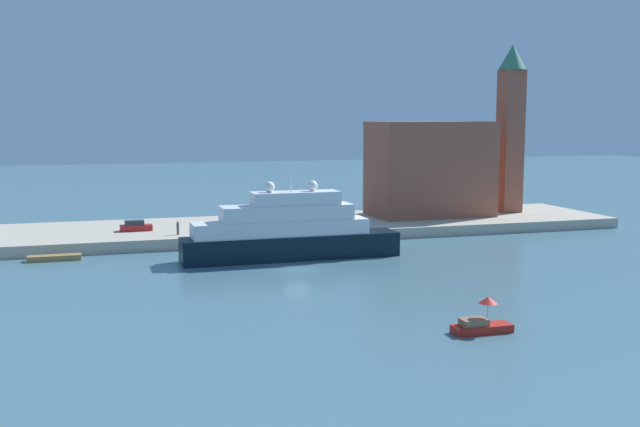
% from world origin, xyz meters
% --- Properties ---
extents(ground, '(400.00, 400.00, 0.00)m').
position_xyz_m(ground, '(0.00, 0.00, 0.00)').
color(ground, slate).
extents(quay_dock, '(110.00, 20.40, 1.51)m').
position_xyz_m(quay_dock, '(0.00, 26.20, 0.75)').
color(quay_dock, '#B7AD99').
rests_on(quay_dock, ground).
extents(large_yacht, '(26.11, 4.49, 11.07)m').
position_xyz_m(large_yacht, '(0.68, 6.63, 3.19)').
color(large_yacht, black).
rests_on(large_yacht, ground).
extents(small_motorboat, '(4.77, 1.64, 2.85)m').
position_xyz_m(small_motorboat, '(7.37, -27.44, 0.78)').
color(small_motorboat, '#B22319').
rests_on(small_motorboat, ground).
extents(work_barge, '(6.05, 1.53, 0.65)m').
position_xyz_m(work_barge, '(-25.98, 13.65, 0.32)').
color(work_barge, olive).
rests_on(work_barge, ground).
extents(harbor_building, '(18.09, 10.79, 14.57)m').
position_xyz_m(harbor_building, '(28.92, 27.71, 8.80)').
color(harbor_building, '#93513D').
rests_on(harbor_building, quay_dock).
extents(bell_tower, '(4.38, 4.38, 26.68)m').
position_xyz_m(bell_tower, '(42.98, 27.74, 15.91)').
color(bell_tower, '#93513D').
rests_on(bell_tower, quay_dock).
extents(parked_car, '(4.27, 1.71, 1.43)m').
position_xyz_m(parked_car, '(-16.02, 24.50, 2.12)').
color(parked_car, '#B21E1E').
rests_on(parked_car, quay_dock).
extents(person_figure, '(0.36, 0.36, 1.83)m').
position_xyz_m(person_figure, '(-10.93, 19.33, 2.36)').
color(person_figure, '#4C4C4C').
rests_on(person_figure, quay_dock).
extents(mooring_bollard, '(0.48, 0.48, 0.67)m').
position_xyz_m(mooring_bollard, '(6.14, 17.29, 1.84)').
color(mooring_bollard, black).
rests_on(mooring_bollard, quay_dock).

